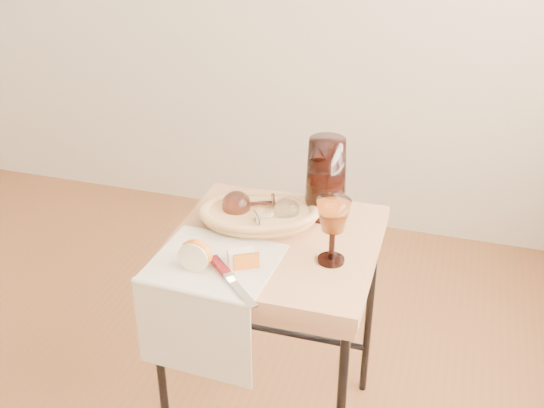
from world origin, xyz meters
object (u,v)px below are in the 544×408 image
(side_table, at_px, (274,341))
(wine_goblet, at_px, (333,231))
(bread_basket, at_px, (260,216))
(pitcher, at_px, (326,178))
(table_knife, at_px, (231,278))
(apple_half, at_px, (196,253))
(goblet_lying_b, at_px, (273,214))
(tea_towel, at_px, (214,262))
(goblet_lying_a, at_px, (252,204))

(side_table, height_order, wine_goblet, wine_goblet)
(side_table, height_order, bread_basket, bread_basket)
(bread_basket, distance_m, pitcher, 0.22)
(table_knife, bearing_deg, pitcher, 115.09)
(pitcher, height_order, wine_goblet, pitcher)
(pitcher, distance_m, apple_half, 0.45)
(bread_basket, height_order, goblet_lying_b, goblet_lying_b)
(table_knife, bearing_deg, tea_towel, 179.54)
(pitcher, bearing_deg, table_knife, -129.94)
(goblet_lying_b, relative_size, wine_goblet, 0.66)
(pitcher, distance_m, table_knife, 0.44)
(bread_basket, xyz_separation_m, goblet_lying_a, (-0.03, 0.01, 0.03))
(goblet_lying_a, xyz_separation_m, pitcher, (0.19, 0.10, 0.06))
(pitcher, xyz_separation_m, table_knife, (-0.14, -0.41, -0.10))
(tea_towel, bearing_deg, goblet_lying_b, 68.43)
(goblet_lying_b, height_order, table_knife, goblet_lying_b)
(bread_basket, height_order, apple_half, apple_half)
(bread_basket, height_order, table_knife, bread_basket)
(tea_towel, height_order, goblet_lying_a, goblet_lying_a)
(wine_goblet, relative_size, apple_half, 2.09)
(goblet_lying_b, height_order, wine_goblet, wine_goblet)
(tea_towel, bearing_deg, table_knife, -41.78)
(goblet_lying_b, bearing_deg, goblet_lying_a, 107.58)
(tea_towel, distance_m, bread_basket, 0.23)
(goblet_lying_b, bearing_deg, pitcher, -1.01)
(side_table, height_order, goblet_lying_b, goblet_lying_b)
(goblet_lying_b, xyz_separation_m, pitcher, (0.12, 0.13, 0.07))
(tea_towel, distance_m, goblet_lying_a, 0.25)
(goblet_lying_b, distance_m, table_knife, 0.28)
(goblet_lying_a, distance_m, goblet_lying_b, 0.08)
(tea_towel, xyz_separation_m, table_knife, (0.07, -0.07, 0.01))
(bread_basket, relative_size, wine_goblet, 1.69)
(apple_half, bearing_deg, bread_basket, 72.86)
(goblet_lying_a, bearing_deg, tea_towel, 59.23)
(side_table, distance_m, tea_towel, 0.41)
(bread_basket, bearing_deg, apple_half, -126.38)
(wine_goblet, height_order, apple_half, wine_goblet)
(apple_half, bearing_deg, wine_goblet, 23.01)
(side_table, bearing_deg, pitcher, 61.31)
(goblet_lying_a, relative_size, pitcher, 0.49)
(table_knife, bearing_deg, wine_goblet, 82.44)
(wine_goblet, bearing_deg, goblet_lying_b, 149.95)
(pitcher, relative_size, wine_goblet, 1.54)
(side_table, relative_size, pitcher, 2.57)
(side_table, bearing_deg, table_knife, -100.05)
(bread_basket, bearing_deg, pitcher, 15.39)
(tea_towel, xyz_separation_m, bread_basket, (0.05, 0.23, 0.02))
(tea_towel, xyz_separation_m, pitcher, (0.21, 0.34, 0.11))
(goblet_lying_b, bearing_deg, tea_towel, -162.92)
(wine_goblet, distance_m, apple_half, 0.35)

